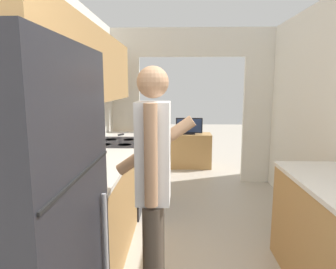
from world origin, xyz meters
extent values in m
cube|color=silver|center=(-1.33, 1.62, 1.25)|extent=(0.06, 6.83, 2.50)
cube|color=#B2844C|center=(-1.14, 2.59, 1.79)|extent=(0.32, 3.06, 0.73)
cube|color=silver|center=(-1.17, 4.46, 1.02)|extent=(0.65, 0.06, 2.05)
cube|color=silver|center=(1.17, 4.46, 1.02)|extent=(0.65, 0.06, 2.05)
cube|color=silver|center=(0.00, 4.46, 2.27)|extent=(2.99, 0.06, 0.45)
cube|color=#B2844C|center=(-1.00, 1.96, 0.43)|extent=(0.60, 1.80, 0.86)
cube|color=silver|center=(-1.00, 1.96, 0.87)|extent=(0.62, 1.81, 0.03)
cube|color=#B2844C|center=(-1.00, 3.89, 0.43)|extent=(0.60, 0.47, 0.86)
cube|color=silver|center=(-1.00, 3.89, 0.87)|extent=(0.62, 0.48, 0.03)
cube|color=#9EA3A8|center=(-1.00, 1.39, 0.89)|extent=(0.42, 0.44, 0.00)
cube|color=black|center=(-0.94, 0.65, 0.88)|extent=(0.70, 0.78, 1.76)
cube|color=black|center=(-0.59, 0.65, 1.26)|extent=(0.01, 0.75, 0.01)
cylinder|color=#99999E|center=(-0.57, 0.90, 0.74)|extent=(0.02, 0.02, 0.70)
cube|color=black|center=(-0.99, 3.26, 0.45)|extent=(0.62, 0.79, 0.89)
cube|color=black|center=(-0.67, 3.26, 0.45)|extent=(0.01, 0.54, 0.27)
cylinder|color=#B7B7BC|center=(-0.65, 3.26, 0.67)|extent=(0.02, 0.63, 0.02)
cube|color=black|center=(-1.28, 3.26, 0.96)|extent=(0.04, 0.79, 0.14)
cylinder|color=#232328|center=(-0.86, 3.09, 0.89)|extent=(0.16, 0.16, 0.01)
cylinder|color=#232328|center=(-0.86, 3.43, 0.89)|extent=(0.16, 0.16, 0.01)
cylinder|color=#232328|center=(-1.11, 3.09, 0.89)|extent=(0.16, 0.16, 0.01)
cylinder|color=#232328|center=(-1.11, 3.43, 0.89)|extent=(0.16, 0.16, 0.01)
cylinder|color=#4C4238|center=(-0.38, 1.47, 0.43)|extent=(0.13, 0.13, 0.86)
cube|color=white|center=(-0.38, 1.39, 1.18)|extent=(0.21, 0.21, 0.64)
cylinder|color=tan|center=(-0.38, 1.24, 1.19)|extent=(0.08, 0.08, 0.61)
cylinder|color=tan|center=(-0.37, 1.53, 1.19)|extent=(0.55, 0.09, 0.42)
sphere|color=tan|center=(-0.38, 1.39, 1.62)|extent=(0.20, 0.20, 0.20)
cube|color=#B2844C|center=(0.00, 5.34, 0.33)|extent=(0.87, 0.42, 0.67)
cube|color=black|center=(0.00, 5.30, 0.68)|extent=(0.23, 0.16, 0.02)
cube|color=black|center=(0.00, 5.30, 0.84)|extent=(0.51, 0.04, 0.29)
cube|color=navy|center=(0.00, 5.27, 0.84)|extent=(0.47, 0.01, 0.26)
cube|color=#B7B7BC|center=(-1.04, 3.94, 0.89)|extent=(0.14, 0.22, 0.00)
cube|color=black|center=(-1.04, 3.77, 0.90)|extent=(0.07, 0.11, 0.02)
camera|label=1|loc=(-0.23, -0.45, 1.60)|focal=32.00mm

